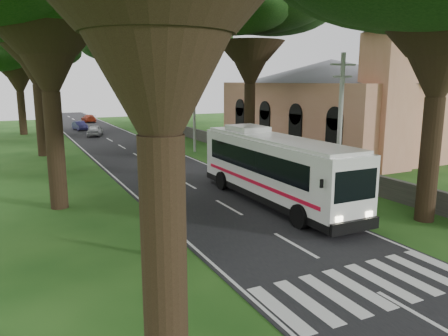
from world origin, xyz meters
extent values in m
plane|color=#1A4413|center=(0.00, 0.00, 0.00)|extent=(140.00, 140.00, 0.00)
cube|color=black|center=(0.00, 25.00, 0.01)|extent=(8.00, 120.00, 0.04)
cube|color=silver|center=(0.00, -2.00, 0.00)|extent=(8.00, 3.00, 0.01)
cube|color=#383533|center=(9.00, 24.00, 0.60)|extent=(0.35, 50.00, 1.20)
cube|color=tan|center=(18.00, 22.00, 3.20)|extent=(12.00, 22.00, 6.40)
pyramid|color=#595960|center=(18.00, 22.00, 8.60)|extent=(14.00, 24.00, 2.20)
cube|color=tan|center=(15.00, 12.00, 5.00)|extent=(3.00, 3.00, 10.00)
cone|color=#595960|center=(15.00, 12.00, 10.80)|extent=(4.00, 4.00, 1.60)
cylinder|color=gray|center=(5.50, 6.00, 4.00)|extent=(0.24, 0.24, 8.00)
cube|color=gray|center=(5.50, 6.00, 7.40)|extent=(1.60, 0.10, 0.10)
cube|color=gray|center=(5.50, 6.00, 6.80)|extent=(1.20, 0.10, 0.10)
cylinder|color=gray|center=(5.50, 26.00, 4.00)|extent=(0.24, 0.24, 8.00)
cube|color=gray|center=(5.50, 26.00, 7.40)|extent=(1.60, 0.10, 0.10)
cube|color=gray|center=(5.50, 26.00, 6.80)|extent=(1.20, 0.10, 0.10)
cylinder|color=gray|center=(5.50, 46.00, 4.00)|extent=(0.24, 0.24, 8.00)
cube|color=gray|center=(5.50, 46.00, 7.40)|extent=(1.60, 0.10, 0.10)
cube|color=gray|center=(5.50, 46.00, 6.80)|extent=(1.20, 0.10, 0.10)
cylinder|color=black|center=(-7.50, -4.00, 2.81)|extent=(0.90, 0.90, 5.61)
cone|color=black|center=(-7.50, -4.00, 7.51)|extent=(3.20, 3.20, 3.80)
cylinder|color=black|center=(-8.00, 12.00, 3.03)|extent=(0.90, 0.90, 6.05)
cone|color=black|center=(-8.00, 12.00, 7.95)|extent=(3.20, 3.20, 3.80)
cylinder|color=black|center=(-7.50, 30.00, 3.14)|extent=(0.90, 0.90, 6.28)
cone|color=black|center=(-7.50, 30.00, 8.18)|extent=(3.20, 3.20, 3.80)
ellipsoid|color=black|center=(-7.50, 30.00, 12.96)|extent=(14.62, 14.62, 6.14)
cylinder|color=black|center=(-8.50, 48.00, 2.64)|extent=(0.90, 0.90, 5.27)
cone|color=black|center=(-8.50, 48.00, 7.17)|extent=(3.20, 3.20, 3.80)
ellipsoid|color=black|center=(-8.50, 48.00, 10.71)|extent=(12.98, 12.98, 5.45)
cylinder|color=black|center=(7.50, 2.00, 2.93)|extent=(0.90, 0.90, 5.86)
cone|color=black|center=(7.50, 2.00, 7.76)|extent=(3.20, 3.20, 3.80)
cylinder|color=black|center=(8.00, 20.00, 3.17)|extent=(0.90, 0.90, 6.34)
cone|color=black|center=(8.00, 20.00, 8.24)|extent=(3.20, 3.20, 3.80)
cylinder|color=black|center=(7.50, 38.00, 2.96)|extent=(0.90, 0.90, 5.93)
cone|color=black|center=(7.50, 38.00, 7.83)|extent=(3.20, 3.20, 3.80)
ellipsoid|color=black|center=(7.50, 38.00, 12.17)|extent=(13.93, 13.93, 5.85)
cylinder|color=black|center=(8.50, 56.00, 3.09)|extent=(0.90, 0.90, 6.18)
cone|color=black|center=(8.50, 56.00, 8.08)|extent=(3.20, 3.20, 3.80)
ellipsoid|color=black|center=(8.50, 56.00, 12.74)|extent=(16.03, 16.03, 6.73)
cube|color=silver|center=(2.70, 7.78, 1.98)|extent=(2.57, 12.34, 3.03)
cube|color=black|center=(2.70, 8.09, 2.42)|extent=(2.63, 10.07, 1.13)
cube|color=black|center=(2.70, 7.78, 0.51)|extent=(2.61, 12.38, 0.36)
cube|color=red|center=(2.70, 7.78, 1.28)|extent=(2.62, 11.10, 0.19)
cube|color=silver|center=(2.70, 7.78, 3.56)|extent=(2.37, 11.72, 0.19)
cylinder|color=black|center=(1.41, 3.67, 0.57)|extent=(0.36, 1.13, 1.13)
cylinder|color=black|center=(3.98, 3.67, 0.57)|extent=(0.36, 1.13, 1.13)
cylinder|color=black|center=(1.42, 11.69, 0.57)|extent=(0.36, 1.13, 1.13)
cylinder|color=black|center=(3.99, 11.69, 0.57)|extent=(0.36, 1.13, 1.13)
imported|color=#A3A4A7|center=(-0.80, 42.33, 0.68)|extent=(2.67, 4.11, 1.30)
imported|color=navy|center=(-1.48, 49.88, 0.61)|extent=(1.75, 3.69, 1.17)
imported|color=#A02F17|center=(1.54, 61.18, 0.64)|extent=(1.92, 4.26, 1.21)
imported|color=black|center=(-4.76, 2.82, 0.81)|extent=(0.44, 0.62, 1.63)
camera|label=1|loc=(-10.01, -11.78, 6.60)|focal=35.00mm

